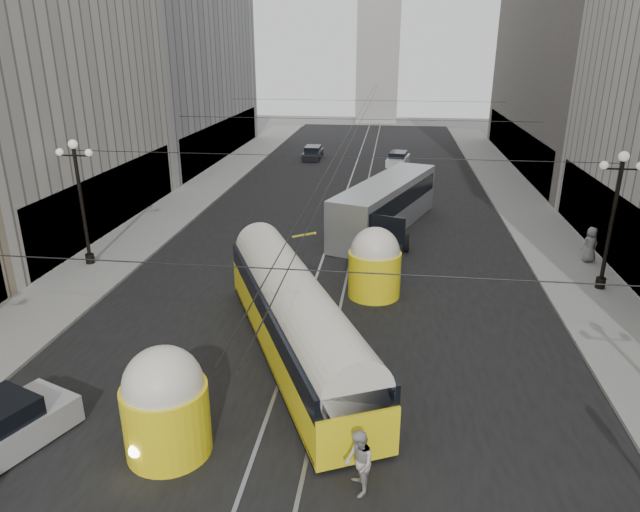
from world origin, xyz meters
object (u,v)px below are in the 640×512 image
(pedestrian_crossing_b, at_px, (359,463))
(pedestrian_sidewalk_right, at_px, (590,245))
(streetcar, at_px, (295,316))
(city_bus, at_px, (386,203))

(pedestrian_crossing_b, distance_m, pedestrian_sidewalk_right, 20.83)
(pedestrian_crossing_b, bearing_deg, streetcar, -173.32)
(streetcar, relative_size, pedestrian_crossing_b, 7.64)
(city_bus, distance_m, pedestrian_crossing_b, 22.48)
(streetcar, bearing_deg, city_bus, 79.48)
(pedestrian_sidewalk_right, bearing_deg, streetcar, 17.94)
(streetcar, height_order, pedestrian_sidewalk_right, streetcar)
(streetcar, bearing_deg, pedestrian_sidewalk_right, 39.28)
(streetcar, bearing_deg, pedestrian_crossing_b, -67.56)
(streetcar, height_order, city_bus, streetcar)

